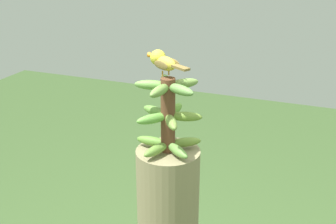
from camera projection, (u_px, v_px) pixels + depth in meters
The scene contains 2 objects.
banana_bunch at pixel (168, 115), 1.53m from camera, with size 0.24×0.24×0.27m.
perched_bird at pixel (163, 61), 1.50m from camera, with size 0.12×0.19×0.08m.
Camera 1 is at (1.32, 0.52, 1.89)m, focal length 46.79 mm.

